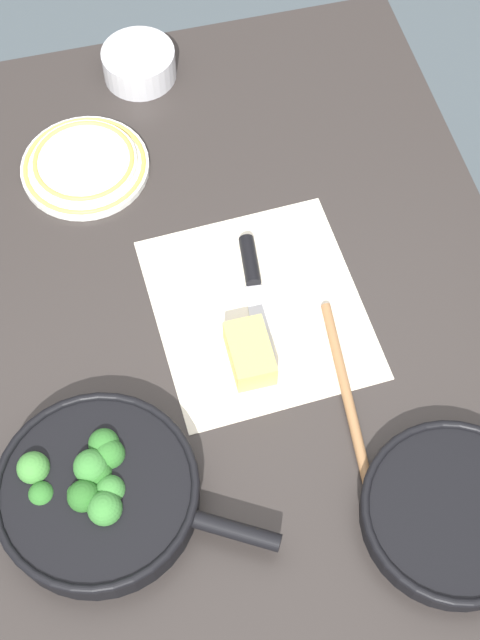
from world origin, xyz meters
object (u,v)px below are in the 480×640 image
(grater_knife, at_px, (254,285))
(dinner_plate_stack, at_px, (85,164))
(skillet_broccoli, at_px, (98,490))
(wooden_spoon, at_px, (360,451))
(skillet_eggs, at_px, (456,515))
(cheese_block, at_px, (253,353))
(prep_bowl_steel, at_px, (139,64))

(grater_knife, distance_m, dinner_plate_stack, 0.36)
(skillet_broccoli, distance_m, dinner_plate_stack, 0.57)
(wooden_spoon, height_order, grater_knife, grater_knife)
(skillet_broccoli, relative_size, skillet_eggs, 0.99)
(skillet_broccoli, height_order, wooden_spoon, skillet_broccoli)
(skillet_broccoli, height_order, cheese_block, skillet_broccoli)
(skillet_broccoli, height_order, dinner_plate_stack, skillet_broccoli)
(cheese_block, bearing_deg, prep_bowl_steel, -174.99)
(skillet_eggs, distance_m, wooden_spoon, 0.15)
(wooden_spoon, height_order, dinner_plate_stack, dinner_plate_stack)
(dinner_plate_stack, bearing_deg, grater_knife, 36.29)
(dinner_plate_stack, height_order, prep_bowl_steel, prep_bowl_steel)
(skillet_eggs, height_order, grater_knife, skillet_eggs)
(skillet_broccoli, distance_m, skillet_eggs, 0.48)
(wooden_spoon, bearing_deg, prep_bowl_steel, -163.30)
(dinner_plate_stack, distance_m, prep_bowl_steel, 0.23)
(wooden_spoon, xyz_separation_m, grater_knife, (-0.30, -0.08, 0.00))
(skillet_eggs, distance_m, cheese_block, 0.36)
(skillet_eggs, height_order, wooden_spoon, skillet_eggs)
(prep_bowl_steel, bearing_deg, dinner_plate_stack, -34.51)
(grater_knife, bearing_deg, skillet_eggs, 27.98)
(cheese_block, bearing_deg, wooden_spoon, 31.59)
(wooden_spoon, relative_size, dinner_plate_stack, 1.81)
(wooden_spoon, height_order, cheese_block, cheese_block)
(skillet_eggs, bearing_deg, dinner_plate_stack, -175.80)
(skillet_eggs, xyz_separation_m, prep_bowl_steel, (-0.90, -0.26, 0.00))
(skillet_broccoli, bearing_deg, wooden_spoon, 26.28)
(grater_knife, xyz_separation_m, cheese_block, (0.12, -0.03, 0.01))
(wooden_spoon, bearing_deg, skillet_eggs, 42.37)
(wooden_spoon, xyz_separation_m, cheese_block, (-0.18, -0.11, 0.02))
(skillet_eggs, xyz_separation_m, wooden_spoon, (-0.12, -0.09, -0.01))
(skillet_eggs, relative_size, grater_knife, 1.50)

